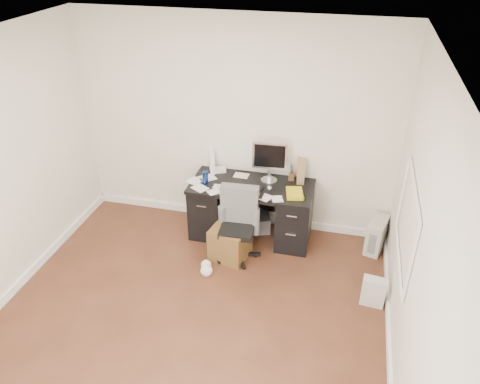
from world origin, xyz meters
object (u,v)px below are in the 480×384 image
(lcd_monitor, at_px, (270,162))
(pc_tower, at_px, (377,235))
(office_chair, at_px, (237,226))
(desk, at_px, (251,209))
(keyboard, at_px, (245,186))
(wicker_basket, at_px, (230,242))

(lcd_monitor, bearing_deg, pc_tower, -5.84)
(office_chair, bearing_deg, pc_tower, 16.19)
(desk, xyz_separation_m, pc_tower, (1.56, 0.09, -0.19))
(lcd_monitor, xyz_separation_m, pc_tower, (1.37, -0.06, -0.81))
(lcd_monitor, relative_size, keyboard, 1.17)
(wicker_basket, bearing_deg, lcd_monitor, 61.81)
(office_chair, bearing_deg, lcd_monitor, 65.02)
(desk, relative_size, pc_tower, 3.63)
(pc_tower, height_order, wicker_basket, same)
(office_chair, xyz_separation_m, pc_tower, (1.62, 0.56, -0.25))
(keyboard, distance_m, office_chair, 0.52)
(keyboard, distance_m, wicker_basket, 0.70)
(keyboard, distance_m, pc_tower, 1.73)
(desk, distance_m, wicker_basket, 0.54)
(desk, height_order, pc_tower, desk)
(desk, height_order, keyboard, keyboard)
(office_chair, bearing_deg, keyboard, 88.74)
(lcd_monitor, bearing_deg, wicker_basket, -121.73)
(desk, distance_m, office_chair, 0.48)
(desk, xyz_separation_m, keyboard, (-0.07, -0.06, 0.36))
(office_chair, distance_m, wicker_basket, 0.26)
(desk, xyz_separation_m, office_chair, (-0.06, -0.47, 0.05))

